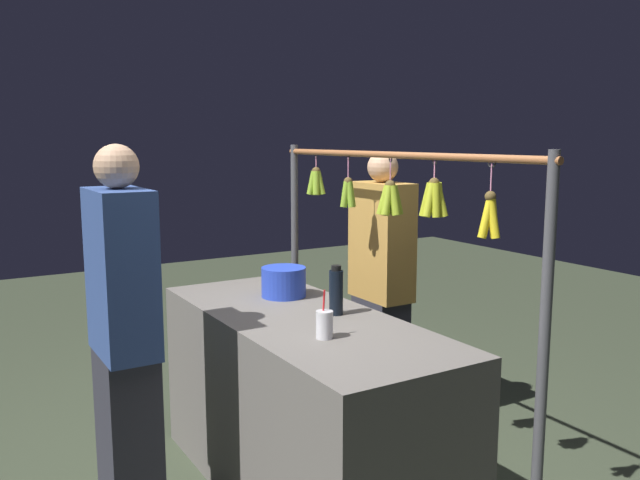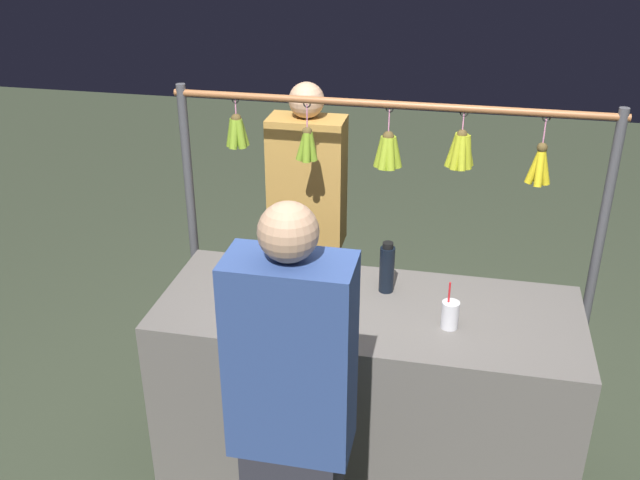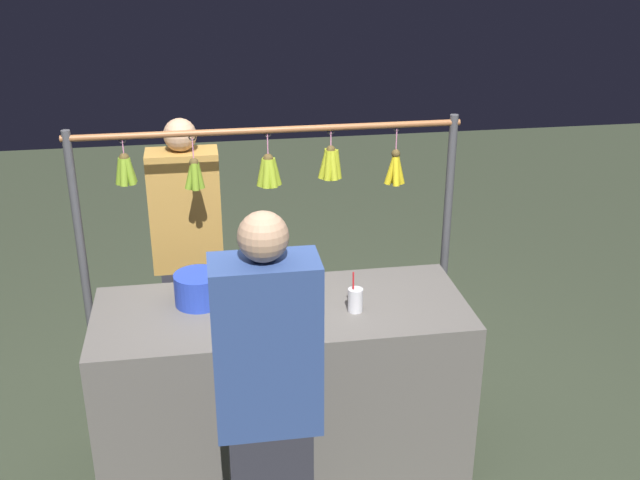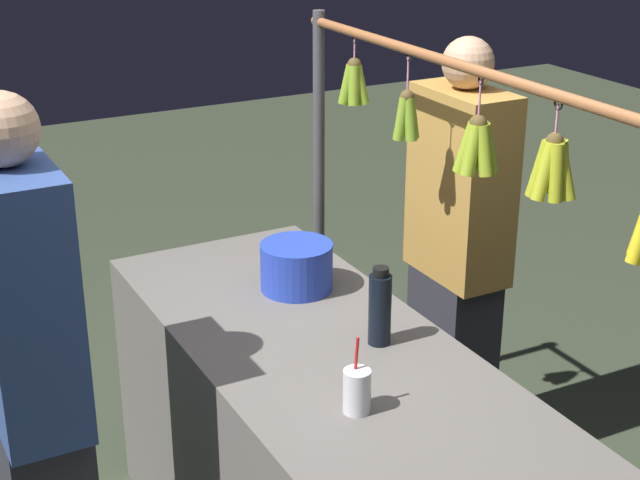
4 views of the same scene
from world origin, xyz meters
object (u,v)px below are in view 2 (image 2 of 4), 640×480
(drink_cup, at_px, (450,315))
(vendor_person, at_px, (308,235))
(water_bottle, at_px, (387,268))
(blue_bucket, at_px, (286,270))
(customer_person, at_px, (293,435))

(drink_cup, distance_m, vendor_person, 1.16)
(water_bottle, relative_size, vendor_person, 0.14)
(water_bottle, height_order, blue_bucket, water_bottle)
(vendor_person, bearing_deg, drink_cup, 131.97)
(water_bottle, height_order, customer_person, customer_person)
(blue_bucket, relative_size, drink_cup, 1.15)
(customer_person, bearing_deg, water_bottle, -101.84)
(vendor_person, xyz_separation_m, customer_person, (-0.30, 1.55, 0.02))
(water_bottle, distance_m, customer_person, 0.96)
(drink_cup, relative_size, vendor_person, 0.12)
(water_bottle, xyz_separation_m, blue_bucket, (0.44, 0.04, -0.03))
(water_bottle, xyz_separation_m, customer_person, (0.19, 0.92, -0.16))
(water_bottle, bearing_deg, customer_person, 78.16)
(blue_bucket, distance_m, customer_person, 0.93)
(water_bottle, height_order, vendor_person, vendor_person)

